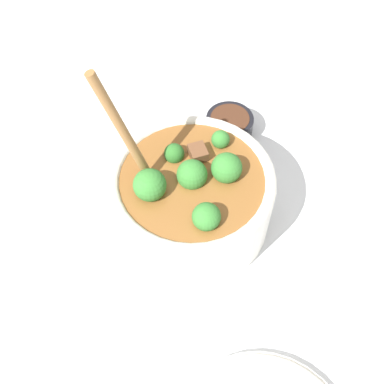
% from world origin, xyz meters
% --- Properties ---
extents(ground_plane, '(4.00, 4.00, 0.00)m').
position_xyz_m(ground_plane, '(0.00, 0.00, 0.00)').
color(ground_plane, silver).
extents(stew_bowl, '(0.22, 0.22, 0.28)m').
position_xyz_m(stew_bowl, '(-0.00, 0.00, 0.06)').
color(stew_bowl, white).
rests_on(stew_bowl, ground_plane).
extents(condiment_bowl, '(0.08, 0.08, 0.04)m').
position_xyz_m(condiment_bowl, '(0.17, -0.03, 0.02)').
color(condiment_bowl, black).
rests_on(condiment_bowl, ground_plane).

